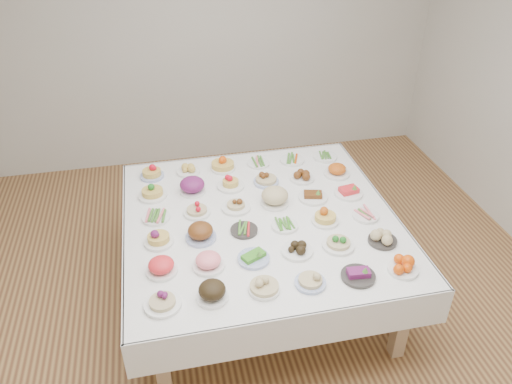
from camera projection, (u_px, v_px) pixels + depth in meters
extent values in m
plane|color=#A67B45|center=(262.00, 301.00, 4.02)|extent=(5.00, 5.00, 0.00)
cube|color=beige|center=(210.00, 39.00, 5.30)|extent=(5.00, 0.02, 2.80)
cube|color=white|center=(260.00, 221.00, 3.72)|extent=(1.99, 1.99, 0.06)
cube|color=white|center=(237.00, 168.00, 4.59)|extent=(2.01, 0.02, 0.28)
cube|color=white|center=(297.00, 332.00, 2.97)|extent=(2.01, 0.01, 0.28)
cube|color=white|center=(382.00, 216.00, 3.96)|extent=(0.02, 2.01, 0.28)
cube|color=white|center=(126.00, 250.00, 3.60)|extent=(0.01, 2.01, 0.28)
cube|color=tan|center=(162.00, 361.00, 3.11)|extent=(0.09, 0.09, 0.69)
cube|color=tan|center=(402.00, 319.00, 3.40)|extent=(0.09, 0.09, 0.69)
cube|color=tan|center=(151.00, 213.00, 4.45)|extent=(0.09, 0.09, 0.69)
cube|color=tan|center=(325.00, 192.00, 4.74)|extent=(0.09, 0.09, 0.69)
cylinder|color=white|center=(163.00, 305.00, 2.95)|extent=(0.22, 0.22, 0.02)
cylinder|color=white|center=(213.00, 297.00, 3.00)|extent=(0.19, 0.19, 0.02)
cylinder|color=white|center=(264.00, 290.00, 3.06)|extent=(0.19, 0.19, 0.02)
cylinder|color=#4C66B2|center=(310.00, 283.00, 3.10)|extent=(0.19, 0.19, 0.02)
cylinder|color=#2F2C2A|center=(358.00, 277.00, 3.15)|extent=(0.22, 0.22, 0.02)
cylinder|color=white|center=(403.00, 270.00, 3.21)|extent=(0.19, 0.19, 0.02)
cylinder|color=white|center=(162.00, 271.00, 3.20)|extent=(0.20, 0.20, 0.02)
cylinder|color=white|center=(209.00, 266.00, 3.24)|extent=(0.21, 0.21, 0.02)
cylinder|color=#4C66B2|center=(254.00, 259.00, 3.30)|extent=(0.21, 0.21, 0.02)
cylinder|color=white|center=(297.00, 251.00, 3.36)|extent=(0.21, 0.21, 0.02)
cylinder|color=white|center=(338.00, 246.00, 3.41)|extent=(0.22, 0.22, 0.02)
cylinder|color=#2F2C2A|center=(382.00, 241.00, 3.45)|extent=(0.20, 0.20, 0.02)
cylinder|color=white|center=(159.00, 242.00, 3.45)|extent=(0.20, 0.20, 0.02)
cylinder|color=#4C66B2|center=(201.00, 238.00, 3.48)|extent=(0.21, 0.21, 0.02)
cylinder|color=#2F2C2A|center=(244.00, 231.00, 3.55)|extent=(0.19, 0.19, 0.02)
cylinder|color=white|center=(285.00, 226.00, 3.60)|extent=(0.19, 0.19, 0.02)
cylinder|color=white|center=(325.00, 221.00, 3.65)|extent=(0.19, 0.19, 0.02)
cylinder|color=white|center=(365.00, 216.00, 3.70)|extent=(0.19, 0.19, 0.02)
cylinder|color=white|center=(156.00, 218.00, 3.68)|extent=(0.20, 0.20, 0.02)
cylinder|color=white|center=(197.00, 213.00, 3.74)|extent=(0.20, 0.20, 0.02)
cylinder|color=white|center=(236.00, 208.00, 3.79)|extent=(0.22, 0.22, 0.02)
cylinder|color=white|center=(275.00, 203.00, 3.84)|extent=(0.21, 0.21, 0.02)
cylinder|color=white|center=(313.00, 198.00, 3.91)|extent=(0.23, 0.23, 0.02)
cylinder|color=white|center=(348.00, 194.00, 3.96)|extent=(0.22, 0.22, 0.02)
cylinder|color=white|center=(153.00, 196.00, 3.93)|extent=(0.22, 0.22, 0.02)
cylinder|color=white|center=(193.00, 191.00, 3.98)|extent=(0.20, 0.20, 0.02)
cylinder|color=white|center=(231.00, 186.00, 4.05)|extent=(0.22, 0.22, 0.02)
cylinder|color=#4C66B2|center=(266.00, 182.00, 4.10)|extent=(0.20, 0.20, 0.02)
cylinder|color=white|center=(302.00, 179.00, 4.14)|extent=(0.19, 0.19, 0.02)
cylinder|color=white|center=(337.00, 174.00, 4.21)|extent=(0.21, 0.21, 0.02)
cylinder|color=#4C66B2|center=(152.00, 176.00, 4.18)|extent=(0.20, 0.20, 0.02)
cylinder|color=white|center=(188.00, 172.00, 4.24)|extent=(0.19, 0.19, 0.02)
cylinder|color=white|center=(223.00, 168.00, 4.29)|extent=(0.21, 0.21, 0.02)
cylinder|color=white|center=(258.00, 164.00, 4.35)|extent=(0.19, 0.19, 0.02)
cylinder|color=white|center=(292.00, 161.00, 4.40)|extent=(0.21, 0.21, 0.02)
cylinder|color=white|center=(325.00, 157.00, 4.45)|extent=(0.21, 0.21, 0.02)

